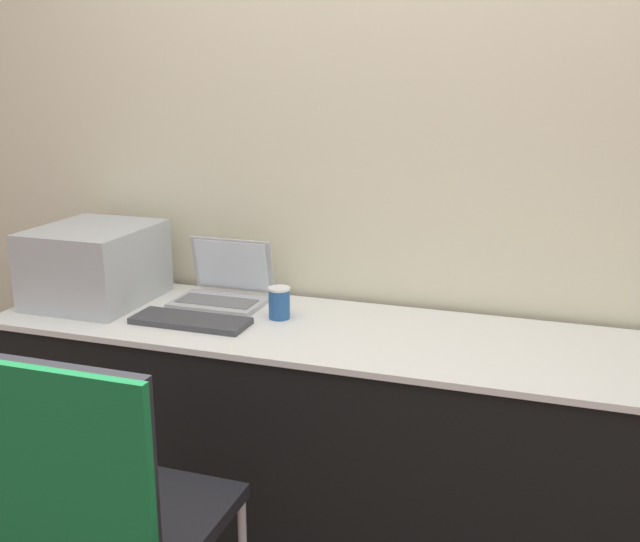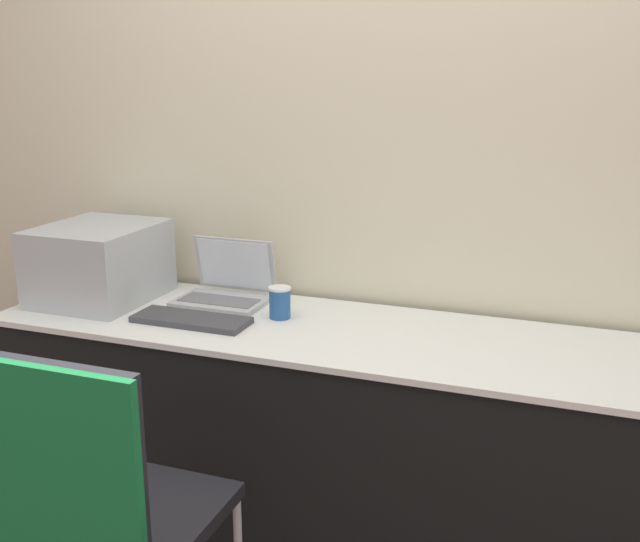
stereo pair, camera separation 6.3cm
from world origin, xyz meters
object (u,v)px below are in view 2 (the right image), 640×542
printer (98,260)px  coffee_cup (280,302)px  chair (90,502)px  external_keyboard (191,320)px  laptop_left (226,288)px

printer → coffee_cup: 0.70m
coffee_cup → chair: size_ratio=0.11×
printer → external_keyboard: size_ratio=1.10×
external_keyboard → chair: 0.81m
printer → external_keyboard: printer is taller
coffee_cup → laptop_left: bearing=157.5°
coffee_cup → chair: (-0.09, -0.91, -0.23)m
external_keyboard → printer: bearing=164.9°
laptop_left → chair: bearing=-80.8°
laptop_left → coffee_cup: laptop_left is taller
external_keyboard → laptop_left: bearing=90.5°
external_keyboard → chair: size_ratio=0.39×
coffee_cup → chair: 0.95m
laptop_left → coffee_cup: size_ratio=2.93×
external_keyboard → chair: chair is taller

